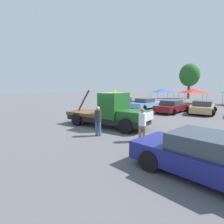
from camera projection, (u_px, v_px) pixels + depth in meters
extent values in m
plane|color=#545459|center=(106.00, 126.00, 12.14)|extent=(160.00, 160.00, 0.00)
cube|color=black|center=(106.00, 119.00, 12.06)|extent=(5.97, 2.19, 0.35)
cube|color=#19511E|center=(134.00, 115.00, 10.83)|extent=(1.75, 1.79, 0.55)
cube|color=silver|center=(147.00, 117.00, 10.36)|extent=(0.24, 1.79, 0.50)
cube|color=#19511E|center=(114.00, 105.00, 11.57)|extent=(1.42, 2.07, 1.64)
cube|color=brown|center=(90.00, 113.00, 12.83)|extent=(3.06, 2.18, 0.22)
cylinder|color=black|center=(84.00, 101.00, 13.05)|extent=(1.19, 0.20, 1.63)
cylinder|color=orange|center=(114.00, 91.00, 11.44)|extent=(0.18, 0.18, 0.20)
cylinder|color=black|center=(139.00, 121.00, 11.73)|extent=(0.88, 0.26, 0.88)
cylinder|color=black|center=(125.00, 126.00, 10.18)|extent=(0.88, 0.26, 0.88)
cylinder|color=black|center=(94.00, 116.00, 13.90)|extent=(0.88, 0.26, 0.88)
cylinder|color=black|center=(77.00, 119.00, 12.36)|extent=(0.88, 0.26, 0.88)
cube|color=navy|center=(219.00, 163.00, 4.99)|extent=(5.35, 2.65, 0.60)
cube|color=#333D47|center=(211.00, 143.00, 5.09)|extent=(2.37, 2.00, 0.50)
cylinder|color=black|center=(176.00, 147.00, 6.89)|extent=(0.68, 0.22, 0.68)
cylinder|color=black|center=(149.00, 161.00, 5.63)|extent=(0.68, 0.22, 0.68)
cylinder|color=#847051|center=(140.00, 133.00, 8.74)|extent=(0.15, 0.15, 0.81)
cylinder|color=#847051|center=(144.00, 134.00, 8.71)|extent=(0.15, 0.15, 0.81)
cylinder|color=white|center=(142.00, 119.00, 8.62)|extent=(0.37, 0.37, 0.64)
sphere|color=brown|center=(143.00, 111.00, 8.56)|extent=(0.22, 0.22, 0.22)
cylinder|color=#475B84|center=(100.00, 129.00, 9.67)|extent=(0.15, 0.15, 0.80)
cylinder|color=#475B84|center=(97.00, 129.00, 9.77)|extent=(0.15, 0.15, 0.80)
cylinder|color=#28282D|center=(98.00, 116.00, 9.62)|extent=(0.37, 0.37, 0.63)
sphere|color=tan|center=(98.00, 108.00, 9.56)|extent=(0.22, 0.22, 0.22)
cube|color=#2D2D33|center=(124.00, 103.00, 23.38)|extent=(1.98, 4.85, 0.60)
cube|color=#333D47|center=(123.00, 99.00, 23.11)|extent=(1.66, 2.07, 0.50)
cylinder|color=black|center=(125.00, 104.00, 25.22)|extent=(0.68, 0.22, 0.68)
cylinder|color=black|center=(135.00, 104.00, 24.22)|extent=(0.68, 0.22, 0.68)
cylinder|color=black|center=(112.00, 106.00, 22.60)|extent=(0.68, 0.22, 0.68)
cylinder|color=black|center=(123.00, 106.00, 21.61)|extent=(0.68, 0.22, 0.68)
cube|color=#669ED1|center=(146.00, 105.00, 21.92)|extent=(2.49, 5.09, 0.60)
cube|color=#333D47|center=(145.00, 100.00, 21.67)|extent=(1.89, 2.25, 0.50)
cylinder|color=black|center=(148.00, 105.00, 23.72)|extent=(0.68, 0.22, 0.68)
cylinder|color=black|center=(159.00, 106.00, 22.48)|extent=(0.68, 0.22, 0.68)
cylinder|color=black|center=(132.00, 107.00, 21.42)|extent=(0.68, 0.22, 0.68)
cylinder|color=black|center=(144.00, 108.00, 20.18)|extent=(0.68, 0.22, 0.68)
cube|color=maroon|center=(172.00, 108.00, 18.71)|extent=(2.34, 5.00, 0.60)
cube|color=#333D47|center=(171.00, 103.00, 18.46)|extent=(1.84, 2.19, 0.50)
cylinder|color=black|center=(171.00, 107.00, 20.52)|extent=(0.68, 0.22, 0.68)
cylinder|color=black|center=(186.00, 109.00, 19.31)|extent=(0.68, 0.22, 0.68)
cylinder|color=black|center=(157.00, 110.00, 18.16)|extent=(0.68, 0.22, 0.68)
cylinder|color=black|center=(173.00, 112.00, 16.95)|extent=(0.68, 0.22, 0.68)
cube|color=tan|center=(203.00, 108.00, 17.87)|extent=(2.25, 4.73, 0.60)
cube|color=#333D47|center=(203.00, 103.00, 17.61)|extent=(1.81, 2.06, 0.50)
cylinder|color=black|center=(195.00, 108.00, 19.68)|extent=(0.68, 0.22, 0.68)
cylinder|color=black|center=(213.00, 109.00, 18.71)|extent=(0.68, 0.22, 0.68)
cylinder|color=black|center=(190.00, 111.00, 17.09)|extent=(0.68, 0.22, 0.68)
cylinder|color=black|center=(211.00, 113.00, 16.12)|extent=(0.68, 0.22, 0.68)
cylinder|color=#9E9EA3|center=(150.00, 97.00, 32.08)|extent=(0.07, 0.07, 1.76)
cylinder|color=#9E9EA3|center=(167.00, 98.00, 30.15)|extent=(0.07, 0.07, 1.76)
cylinder|color=#9E9EA3|center=(158.00, 96.00, 34.55)|extent=(0.07, 0.07, 1.76)
cylinder|color=#9E9EA3|center=(174.00, 97.00, 32.62)|extent=(0.07, 0.07, 1.76)
pyramid|color=#2D4CB7|center=(162.00, 90.00, 32.18)|extent=(3.17, 3.17, 0.68)
cylinder|color=#9E9EA3|center=(178.00, 98.00, 28.84)|extent=(0.07, 0.07, 1.77)
cylinder|color=#9E9EA3|center=(202.00, 99.00, 26.65)|extent=(0.07, 0.07, 1.77)
cylinder|color=#9E9EA3|center=(185.00, 97.00, 31.65)|extent=(0.07, 0.07, 1.77)
cylinder|color=#9E9EA3|center=(207.00, 98.00, 29.46)|extent=(0.07, 0.07, 1.77)
pyramid|color=red|center=(193.00, 91.00, 28.97)|extent=(3.60, 3.60, 0.69)
cylinder|color=#9E9EA3|center=(222.00, 99.00, 26.00)|extent=(0.07, 0.07, 1.82)
cylinder|color=brown|center=(188.00, 92.00, 42.05)|extent=(0.58, 0.58, 2.90)
ellipsoid|color=#235B23|center=(190.00, 75.00, 41.47)|extent=(4.64, 4.64, 5.38)
cube|color=black|center=(104.00, 116.00, 16.36)|extent=(0.40, 0.40, 0.04)
cone|color=orange|center=(104.00, 113.00, 16.32)|extent=(0.36, 0.36, 0.55)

